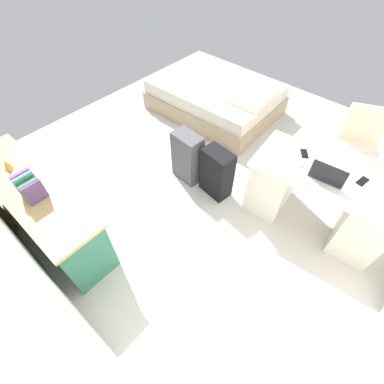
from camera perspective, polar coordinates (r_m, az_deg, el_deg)
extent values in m
plane|color=beige|center=(3.63, 5.93, 2.93)|extent=(5.47, 5.47, 0.00)
cube|color=silver|center=(2.94, 26.77, 3.03)|extent=(1.50, 0.81, 0.04)
cube|color=beige|center=(3.23, 32.29, -5.40)|extent=(0.46, 0.63, 0.71)
cube|color=beige|center=(3.23, 16.64, 2.35)|extent=(0.46, 0.63, 0.71)
cylinder|color=black|center=(4.08, 28.38, 2.71)|extent=(0.52, 0.52, 0.04)
cylinder|color=black|center=(3.96, 29.40, 4.59)|extent=(0.06, 0.06, 0.42)
cube|color=beige|center=(3.81, 30.82, 7.21)|extent=(0.61, 0.61, 0.08)
cube|color=beige|center=(3.83, 32.19, 11.93)|extent=(0.42, 0.24, 0.44)
cube|color=#2D7056|center=(3.23, -28.46, -3.37)|extent=(1.76, 0.44, 0.68)
cube|color=tan|center=(2.99, -30.98, 0.82)|extent=(1.80, 0.48, 0.04)
cube|color=#275F49|center=(3.11, -20.69, -6.68)|extent=(0.67, 0.01, 0.24)
cube|color=#275F49|center=(3.65, -27.49, 0.65)|extent=(0.67, 0.01, 0.24)
cube|color=tan|center=(4.75, 4.72, 18.02)|extent=(1.95, 1.46, 0.28)
cube|color=silver|center=(4.63, 4.92, 20.54)|extent=(1.88, 1.40, 0.20)
cube|color=white|center=(4.26, 12.71, 19.08)|extent=(0.50, 0.70, 0.10)
cube|color=black|center=(3.24, 5.15, 3.92)|extent=(0.38, 0.26, 0.63)
cube|color=#4C4C51|center=(3.40, -0.95, 7.21)|extent=(0.38, 0.25, 0.67)
cube|color=#333338|center=(2.89, 26.27, 3.18)|extent=(0.33, 0.25, 0.02)
cube|color=black|center=(2.75, 26.36, 3.38)|extent=(0.31, 0.05, 0.19)
ellipsoid|color=white|center=(2.90, 21.69, 5.54)|extent=(0.07, 0.11, 0.03)
cube|color=black|center=(3.00, 31.87, 1.92)|extent=(0.09, 0.15, 0.01)
cube|color=black|center=(3.04, 22.28, 7.40)|extent=(0.13, 0.15, 0.01)
cube|color=#553F6A|center=(2.72, -29.78, -0.13)|extent=(0.03, 0.17, 0.21)
cube|color=slate|center=(2.75, -30.12, 0.25)|extent=(0.03, 0.17, 0.20)
cube|color=#276217|center=(2.78, -30.43, 0.60)|extent=(0.04, 0.17, 0.19)
cube|color=teal|center=(2.80, -30.93, 1.27)|extent=(0.03, 0.17, 0.23)
cube|color=#A5479D|center=(2.83, -31.30, 1.72)|extent=(0.03, 0.17, 0.24)
cone|color=gold|center=(3.21, -34.04, 4.71)|extent=(0.08, 0.08, 0.11)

